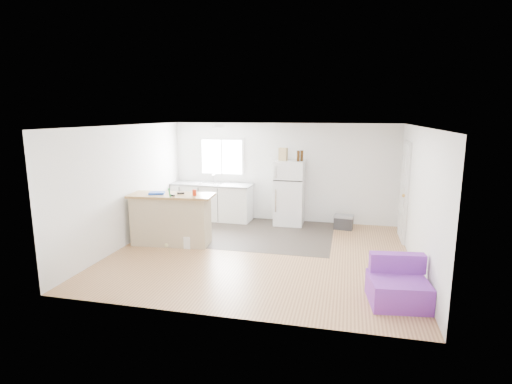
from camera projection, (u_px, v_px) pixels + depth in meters
The scene contains 19 objects.
room at pixel (261, 192), 7.39m from camera, with size 5.51×5.01×2.41m.
vinyl_zone at pixel (241, 232), 8.98m from camera, with size 4.05×2.50×0.00m, color #342C27.
window at pixel (222, 157), 10.04m from camera, with size 1.18×0.06×0.98m.
interior_door at pixel (404, 192), 8.30m from camera, with size 0.11×0.92×2.10m.
ceiling_fixture at pixel (218, 126), 8.58m from camera, with size 0.30×0.30×0.07m, color white.
kitchen_cabinets at pixel (212, 201), 10.00m from camera, with size 2.07×0.71×1.19m.
peninsula at pixel (171, 219), 8.07m from camera, with size 1.73×0.79×1.03m.
refrigerator at pixel (289, 193), 9.49m from camera, with size 0.68×0.65×1.54m.
cooler at pixel (344, 222), 9.19m from camera, with size 0.47×0.35×0.33m.
purple_seat at pixel (398, 286), 5.60m from camera, with size 0.86×0.83×0.64m.
cleaner_jug at pixel (188, 242), 7.86m from camera, with size 0.14×0.10×0.29m.
mop at pixel (169, 236), 7.95m from camera, with size 0.22×0.34×1.22m.
red_cup at pixel (194, 192), 7.84m from camera, with size 0.08×0.08×0.12m, color red.
blue_tray at pixel (157, 193), 8.01m from camera, with size 0.30×0.22×0.04m, color blue.
tool_a at pixel (181, 193), 8.01m from camera, with size 0.14×0.05×0.03m, color black.
tool_b at pixel (173, 195), 7.80m from camera, with size 0.10×0.04×0.03m, color black.
cardboard_box at pixel (283, 154), 9.34m from camera, with size 0.20×0.10×0.30m, color tan.
bottle_left at pixel (298, 156), 9.18m from camera, with size 0.07×0.07×0.25m, color #37200A.
bottle_right at pixel (302, 156), 9.24m from camera, with size 0.07×0.07×0.25m, color #37200A.
Camera 1 is at (1.56, -7.09, 2.61)m, focal length 28.00 mm.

